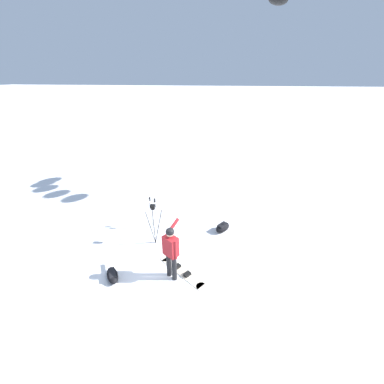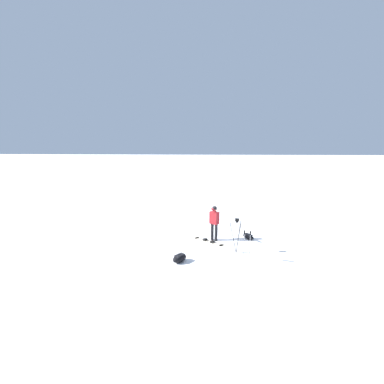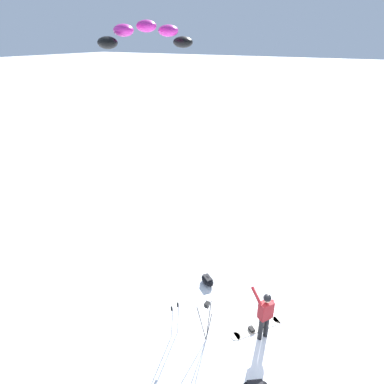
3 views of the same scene
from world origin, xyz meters
name	(u,v)px [view 2 (image 2 of 3)]	position (x,y,z in m)	size (l,w,h in m)	color
ground_plane	(218,238)	(0.00, 0.00, 0.00)	(300.00, 300.00, 0.00)	white
snowboarder	(214,220)	(-0.36, 0.20, 1.02)	(0.76, 0.48, 1.70)	black
snowboard	(209,241)	(-0.59, 0.44, 0.02)	(1.23, 1.58, 0.10)	beige
gear_bag_large	(248,236)	(0.01, -1.45, 0.12)	(0.72, 0.63, 0.23)	black
camera_tripod	(237,229)	(-1.78, -0.76, 1.06)	(0.52, 0.48, 1.49)	#262628
gear_bag_small	(180,258)	(-2.89, 1.47, 0.16)	(0.73, 0.66, 0.31)	black
ski_poles	(247,242)	(-2.66, -1.09, 0.83)	(0.22, 0.29, 1.26)	gray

